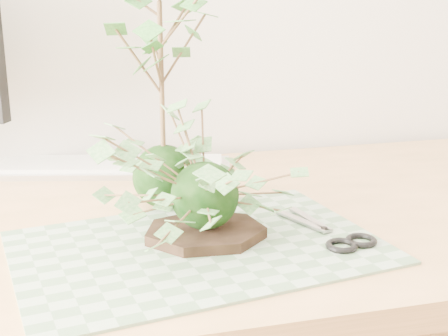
{
  "coord_description": "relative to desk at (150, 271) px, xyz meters",
  "views": [
    {
      "loc": [
        -0.21,
        0.32,
        1.08
      ],
      "look_at": [
        0.0,
        1.14,
        0.84
      ],
      "focal_mm": 50.0,
      "sensor_mm": 36.0,
      "label": 1
    }
  ],
  "objects": [
    {
      "name": "maple_kokedama",
      "position": [
        0.04,
        0.05,
        0.39
      ],
      "size": [
        0.27,
        0.27,
        0.43
      ],
      "rotation": [
        0.0,
        0.0,
        -0.22
      ],
      "color": "black",
      "rests_on": "desk"
    },
    {
      "name": "desk",
      "position": [
        0.0,
        0.0,
        0.0
      ],
      "size": [
        1.6,
        0.7,
        0.74
      ],
      "color": "tan",
      "rests_on": "ground_plane"
    },
    {
      "name": "ivy_kokedama",
      "position": [
        0.07,
        -0.11,
        0.2
      ],
      "size": [
        0.34,
        0.34,
        0.19
      ],
      "rotation": [
        0.0,
        0.0,
        0.34
      ],
      "color": "black",
      "rests_on": "stone_dish"
    },
    {
      "name": "keyboard",
      "position": [
        -0.03,
        0.28,
        0.1
      ],
      "size": [
        0.48,
        0.24,
        0.02
      ],
      "rotation": [
        0.0,
        0.0,
        -0.24
      ],
      "color": "#B9B9B9",
      "rests_on": "desk"
    },
    {
      "name": "stone_dish",
      "position": [
        0.07,
        -0.11,
        0.1
      ],
      "size": [
        0.19,
        0.19,
        0.01
      ],
      "primitive_type": "cylinder",
      "rotation": [
        0.0,
        0.0,
        -0.08
      ],
      "color": "black",
      "rests_on": "cutting_mat"
    },
    {
      "name": "scissors",
      "position": [
        0.24,
        -0.16,
        0.1
      ],
      "size": [
        0.09,
        0.18,
        0.01
      ],
      "rotation": [
        0.0,
        0.0,
        0.28
      ],
      "color": "#949495",
      "rests_on": "cutting_mat"
    },
    {
      "name": "cutting_mat",
      "position": [
        0.05,
        -0.13,
        0.09
      ],
      "size": [
        0.54,
        0.4,
        0.0
      ],
      "primitive_type": "cube",
      "rotation": [
        0.0,
        0.0,
        0.16
      ],
      "color": "#557953",
      "rests_on": "desk"
    }
  ]
}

